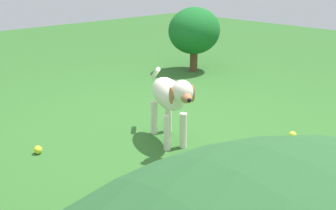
% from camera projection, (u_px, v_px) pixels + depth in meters
% --- Properties ---
extents(ground, '(14.00, 14.00, 0.00)m').
position_uv_depth(ground, '(170.00, 131.00, 3.66)').
color(ground, '#2D6026').
extents(dog, '(0.45, 0.84, 0.61)m').
position_uv_depth(dog, '(170.00, 97.00, 3.28)').
color(dog, silver).
rests_on(dog, ground).
extents(tennis_ball_0, '(0.07, 0.07, 0.07)m').
position_uv_depth(tennis_ball_0, '(38.00, 150.00, 3.20)').
color(tennis_ball_0, yellow).
rests_on(tennis_ball_0, ground).
extents(tennis_ball_1, '(0.07, 0.07, 0.07)m').
position_uv_depth(tennis_ball_1, '(292.00, 135.00, 3.48)').
color(tennis_ball_1, '#CCE133').
rests_on(tennis_ball_1, ground).
extents(water_bowl, '(0.22, 0.22, 0.06)m').
position_uv_depth(water_bowl, '(111.00, 205.00, 2.46)').
color(water_bowl, teal).
rests_on(water_bowl, ground).
extents(shrub_far, '(0.75, 0.67, 0.89)m').
position_uv_depth(shrub_far, '(194.00, 31.00, 5.57)').
color(shrub_far, brown).
rests_on(shrub_far, ground).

